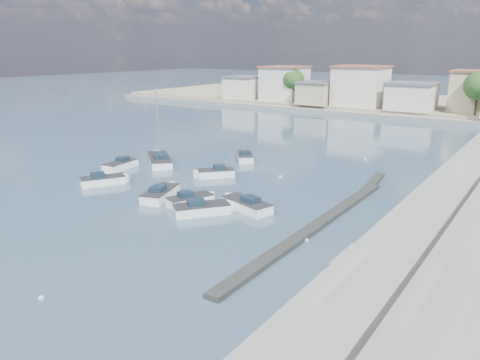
# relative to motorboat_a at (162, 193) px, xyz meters

# --- Properties ---
(ground) EXTENTS (400.00, 400.00, 0.00)m
(ground) POSITION_rel_motorboat_a_xyz_m (7.97, 31.06, -0.38)
(ground) COLOR #2F465F
(ground) RESTS_ON ground
(breakwater) EXTENTS (2.00, 31.02, 0.35)m
(breakwater) POSITION_rel_motorboat_a_xyz_m (14.87, 3.74, -0.21)
(breakwater) COLOR black
(breakwater) RESTS_ON ground
(far_shore_land) EXTENTS (160.00, 40.00, 1.40)m
(far_shore_land) POSITION_rel_motorboat_a_xyz_m (7.97, 83.06, 0.32)
(far_shore_land) COLOR gray
(far_shore_land) RESTS_ON ground
(far_shore_quay) EXTENTS (160.00, 2.50, 0.80)m
(far_shore_quay) POSITION_rel_motorboat_a_xyz_m (7.97, 62.06, 0.02)
(far_shore_quay) COLOR slate
(far_shore_quay) RESTS_ON ground
(shore_trees) EXTENTS (74.56, 38.32, 7.92)m
(shore_trees) POSITION_rel_motorboat_a_xyz_m (16.31, 59.17, 5.84)
(shore_trees) COLOR #38281E
(shore_trees) RESTS_ON ground
(motorboat_a) EXTENTS (3.34, 5.34, 1.48)m
(motorboat_a) POSITION_rel_motorboat_a_xyz_m (0.00, 0.00, 0.00)
(motorboat_a) COLOR white
(motorboat_a) RESTS_ON ground
(motorboat_b) EXTENTS (3.02, 4.44, 1.48)m
(motorboat_b) POSITION_rel_motorboat_a_xyz_m (3.65, -0.01, -0.00)
(motorboat_b) COLOR white
(motorboat_b) RESTS_ON ground
(motorboat_c) EXTENTS (5.34, 3.07, 1.48)m
(motorboat_c) POSITION_rel_motorboat_a_xyz_m (8.06, 1.63, 0.00)
(motorboat_c) COLOR white
(motorboat_c) RESTS_ON ground
(motorboat_d) EXTENTS (3.78, 3.87, 1.48)m
(motorboat_d) POSITION_rel_motorboat_a_xyz_m (-0.37, 8.29, -0.00)
(motorboat_d) COLOR white
(motorboat_d) RESTS_ON ground
(motorboat_e) EXTENTS (3.61, 4.54, 1.48)m
(motorboat_e) POSITION_rel_motorboat_a_xyz_m (-7.64, -0.08, -0.00)
(motorboat_e) COLOR white
(motorboat_e) RESTS_ON ground
(motorboat_f) EXTENTS (4.06, 4.46, 1.48)m
(motorboat_f) POSITION_rel_motorboat_a_xyz_m (-2.15, 16.77, -0.00)
(motorboat_f) COLOR white
(motorboat_f) RESTS_ON ground
(motorboat_g) EXTENTS (2.27, 5.00, 1.48)m
(motorboat_g) POSITION_rel_motorboat_a_xyz_m (-11.21, 4.88, 0.00)
(motorboat_g) COLOR white
(motorboat_g) RESTS_ON ground
(motorboat_h) EXTENTS (4.18, 4.67, 1.48)m
(motorboat_h) POSITION_rel_motorboat_a_xyz_m (5.96, -1.21, -0.00)
(motorboat_h) COLOR white
(motorboat_h) RESTS_ON ground
(sailboat) EXTENTS (6.75, 6.23, 9.00)m
(sailboat) POSITION_rel_motorboat_a_xyz_m (-9.65, 9.68, 0.03)
(sailboat) COLOR white
(sailboat) RESTS_ON ground
(mooring_buoys) EXTENTS (15.64, 42.31, 0.33)m
(mooring_buoys) POSITION_rel_motorboat_a_xyz_m (12.30, 3.03, -0.33)
(mooring_buoys) COLOR silver
(mooring_buoys) RESTS_ON ground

